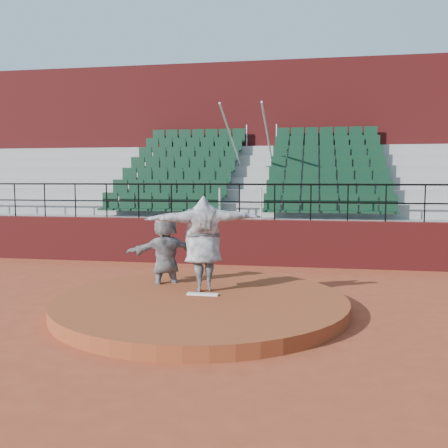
{
  "coord_description": "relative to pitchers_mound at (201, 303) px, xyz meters",
  "views": [
    {
      "loc": [
        2.04,
        -9.01,
        2.49
      ],
      "look_at": [
        0.0,
        2.5,
        1.4
      ],
      "focal_mm": 40.0,
      "sensor_mm": 36.0,
      "label": 1
    }
  ],
  "objects": [
    {
      "name": "pitching_rubber",
      "position": [
        0.0,
        0.15,
        0.14
      ],
      "size": [
        0.6,
        0.15,
        0.03
      ],
      "primitive_type": "cube",
      "color": "white",
      "rests_on": "pitchers_mound"
    },
    {
      "name": "fielder",
      "position": [
        -1.02,
        1.09,
        0.75
      ],
      "size": [
        1.66,
        1.28,
        1.75
      ],
      "primitive_type": "imported",
      "rotation": [
        0.0,
        0.0,
        3.68
      ],
      "color": "black",
      "rests_on": "ground"
    },
    {
      "name": "ground",
      "position": [
        0.0,
        0.0,
        -0.12
      ],
      "size": [
        90.0,
        90.0,
        0.0
      ],
      "primitive_type": "plane",
      "color": "#933B21",
      "rests_on": "ground"
    },
    {
      "name": "pitcher",
      "position": [
        -0.07,
        0.52,
        1.07
      ],
      "size": [
        2.37,
        1.49,
        1.88
      ],
      "primitive_type": "imported",
      "rotation": [
        0.0,
        0.0,
        3.55
      ],
      "color": "black",
      "rests_on": "pitchers_mound"
    },
    {
      "name": "press_box_facade",
      "position": [
        0.0,
        12.6,
        3.43
      ],
      "size": [
        24.0,
        3.0,
        7.1
      ],
      "primitive_type": "cube",
      "color": "maroon",
      "rests_on": "ground"
    },
    {
      "name": "seating_deck",
      "position": [
        0.0,
        8.64,
        1.33
      ],
      "size": [
        24.0,
        5.97,
        4.63
      ],
      "color": "gray",
      "rests_on": "ground"
    },
    {
      "name": "boundary_wall",
      "position": [
        0.0,
        5.0,
        0.53
      ],
      "size": [
        24.0,
        0.3,
        1.3
      ],
      "primitive_type": "cube",
      "color": "maroon",
      "rests_on": "ground"
    },
    {
      "name": "pitchers_mound",
      "position": [
        0.0,
        0.0,
        0.0
      ],
      "size": [
        5.5,
        5.5,
        0.25
      ],
      "primitive_type": "cylinder",
      "color": "brown",
      "rests_on": "ground"
    },
    {
      "name": "wall_railing",
      "position": [
        0.0,
        5.0,
        1.9
      ],
      "size": [
        24.04,
        0.05,
        1.03
      ],
      "color": "black",
      "rests_on": "boundary_wall"
    }
  ]
}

